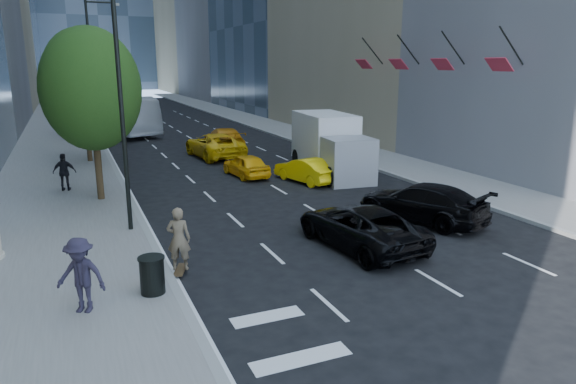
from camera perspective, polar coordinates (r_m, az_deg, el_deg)
name	(u,v)px	position (r m, az deg, el deg)	size (l,w,h in m)	color
ground	(339,243)	(17.97, 5.69, -5.67)	(160.00, 160.00, 0.00)	black
sidewalk_left	(60,140)	(45.16, -24.04, 5.31)	(6.00, 120.00, 0.15)	slate
sidewalk_right	(279,128)	(48.71, -1.01, 7.09)	(4.00, 120.00, 0.15)	slate
lamp_near	(124,71)	(18.86, -17.77, 12.71)	(2.13, 0.22, 10.00)	black
lamp_far	(94,67)	(36.81, -20.73, 12.87)	(2.13, 0.22, 10.00)	black
tree_near	(91,89)	(23.81, -21.01, 10.59)	(4.20, 4.20, 7.46)	#312013
tree_mid	(82,76)	(33.78, -21.90, 11.89)	(4.50, 4.50, 7.99)	#312013
tree_far	(77,81)	(46.79, -22.36, 11.35)	(3.90, 3.90, 6.92)	#312013
traffic_signal	(84,82)	(54.82, -21.68, 11.27)	(2.48, 0.53, 5.20)	black
facade_flags	(421,61)	(31.14, 14.59, 13.93)	(1.85, 13.30, 2.05)	black
skateboarder	(179,243)	(15.43, -12.02, -5.56)	(0.69, 0.46, 1.90)	brown
black_sedan_lincoln	(360,226)	(17.55, 8.00, -3.76)	(2.38, 5.16, 1.43)	black
black_sedan_mercedes	(421,202)	(20.78, 14.61, -1.13)	(2.13, 5.23, 1.52)	black
taxi_a	(246,165)	(28.21, -4.68, 2.99)	(1.49, 3.70, 1.26)	#FEB40D
taxi_b	(306,170)	(26.82, 1.98, 2.47)	(1.36, 3.89, 1.28)	yellow
taxi_c	(214,145)	(34.32, -8.17, 5.16)	(2.63, 5.69, 1.58)	#EBB70C
taxi_d	(224,139)	(37.07, -7.07, 5.87)	(2.23, 5.49, 1.59)	orange
city_bus	(110,113)	(48.21, -19.20, 8.26)	(2.96, 12.67, 3.53)	white
box_truck	(330,144)	(28.79, 4.72, 5.33)	(3.24, 7.13, 3.30)	silver
pedestrian_b	(65,172)	(26.54, -23.58, 2.04)	(1.05, 0.44, 1.79)	black
pedestrian_c	(81,275)	(13.49, -22.04, -8.57)	(1.23, 0.71, 1.90)	#272132
trash_can	(152,276)	(14.13, -14.85, -8.99)	(0.64, 0.64, 0.96)	black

